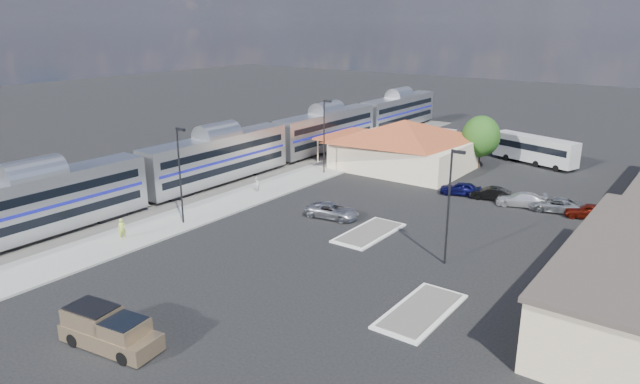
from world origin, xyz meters
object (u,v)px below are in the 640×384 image
Objects in this scene: pickup_truck at (110,331)px; suv at (332,211)px; coach_bus at (535,149)px; station_depot at (404,144)px.

suv is (-2.49, 25.60, -0.29)m from pickup_truck.
coach_bus reaches higher than suv.
pickup_truck is 0.56× the size of coach_bus.
station_depot is at bearing -0.93° from pickup_truck.
station_depot is 1.61× the size of coach_bus.
coach_bus is at bearing 43.58° from station_depot.
pickup_truck is (6.05, -46.09, -2.13)m from station_depot.
suv is (3.56, -20.50, -2.42)m from station_depot.
station_depot is 17.44m from coach_bus.
coach_bus is (9.05, 32.50, 1.35)m from suv.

